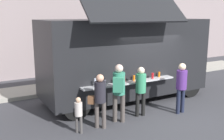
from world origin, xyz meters
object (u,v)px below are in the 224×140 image
Objects in this scene: food_truck_main at (125,57)px; trash_bin at (167,66)px; customer_front_ordering at (141,87)px; child_near_queue at (79,112)px; customer_rear_waiting at (100,97)px; customer_mid_with_backpack at (119,88)px; customer_extra_browsing at (181,84)px.

food_truck_main is 5.99× the size of trash_bin.
customer_front_ordering is 2.25m from child_near_queue.
food_truck_main is 3.89× the size of customer_front_ordering.
trash_bin is 0.65× the size of customer_front_ordering.
customer_front_ordering is 1.57m from customer_rear_waiting.
customer_rear_waiting is at bearing 131.66° from customer_mid_with_backpack.
customer_extra_browsing reaches higher than customer_rear_waiting.
customer_front_ordering is (-4.70, -4.06, 0.44)m from trash_bin.
customer_extra_browsing is at bearing -69.67° from food_truck_main.
trash_bin is at bearing -43.68° from customer_extra_browsing.
child_near_queue is at bearing -148.42° from trash_bin.
customer_mid_with_backpack is (-0.88, -0.10, 0.13)m from customer_front_ordering.
customer_mid_with_backpack is (-5.57, -4.15, 0.57)m from trash_bin.
customer_front_ordering is at bearing -139.19° from trash_bin.
customer_rear_waiting is 1.54× the size of child_near_queue.
food_truck_main is 4.90m from trash_bin.
food_truck_main reaches higher than child_near_queue.
food_truck_main is 3.50× the size of customer_mid_with_backpack.
customer_extra_browsing is at bearing -99.02° from customer_front_ordering.
trash_bin reaches higher than child_near_queue.
customer_front_ordering is (-0.53, -1.73, -0.70)m from food_truck_main.
customer_mid_with_backpack reaches higher than trash_bin.
customer_front_ordering is at bearing -43.74° from customer_rear_waiting.
child_near_queue is (-0.66, -0.02, -0.33)m from customer_rear_waiting.
customer_extra_browsing reaches higher than customer_front_ordering.
trash_bin is at bearing -3.84° from child_near_queue.
customer_rear_waiting is at bearing 77.97° from customer_extra_browsing.
trash_bin is (4.17, 2.32, -1.14)m from food_truck_main.
customer_mid_with_backpack is 0.70m from customer_rear_waiting.
food_truck_main reaches higher than customer_rear_waiting.
food_truck_main is 3.94× the size of customer_rear_waiting.
customer_extra_browsing reaches higher than child_near_queue.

